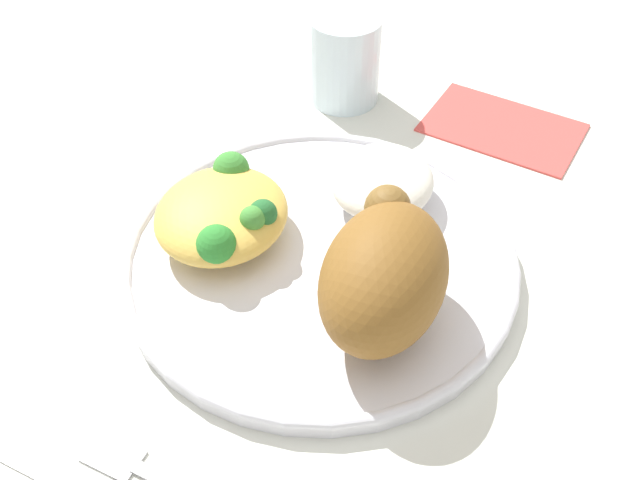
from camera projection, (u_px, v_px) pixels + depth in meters
name	position (u px, v px, depth m)	size (l,w,h in m)	color
ground_plane	(320.00, 265.00, 0.53)	(2.00, 2.00, 0.00)	silver
plate	(320.00, 257.00, 0.53)	(0.29, 0.29, 0.02)	white
roasted_chicken	(384.00, 274.00, 0.45)	(0.12, 0.08, 0.08)	brown
rice_pile	(382.00, 181.00, 0.55)	(0.09, 0.08, 0.03)	white
mac_cheese_with_broccoli	(223.00, 213.00, 0.52)	(0.11, 0.10, 0.04)	#E6BA4F
water_glass	(345.00, 59.00, 0.66)	(0.07, 0.07, 0.08)	silver
napkin	(503.00, 127.00, 0.65)	(0.09, 0.14, 0.00)	#DB4C47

